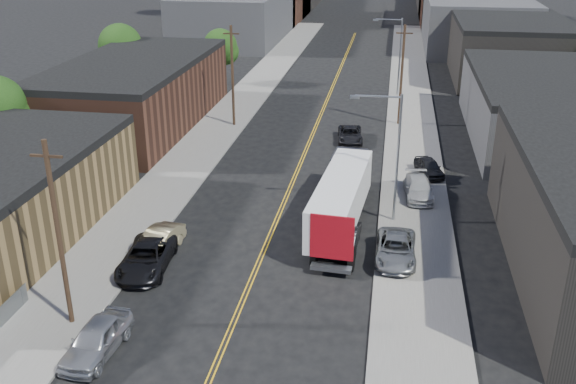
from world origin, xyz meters
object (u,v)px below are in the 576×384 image
(car_left_a, at_px, (97,339))
(car_left_b, at_px, (158,242))
(car_left_c, at_px, (146,257))
(semi_truck, at_px, (343,193))
(car_right_lot_a, at_px, (396,249))
(car_ahead_truck, at_px, (350,135))
(car_right_lot_b, at_px, (418,188))
(car_right_oncoming, at_px, (345,237))
(car_right_lot_c, at_px, (429,167))

(car_left_a, distance_m, car_left_b, 10.12)
(car_left_c, bearing_deg, semi_truck, 32.28)
(car_left_a, relative_size, car_right_lot_a, 0.93)
(semi_truck, xyz_separation_m, car_ahead_truck, (-0.76, 17.71, -1.55))
(car_left_c, relative_size, car_right_lot_b, 1.18)
(car_right_lot_a, distance_m, car_ahead_truck, 23.09)
(car_left_a, relative_size, car_right_oncoming, 1.01)
(car_right_lot_c, bearing_deg, semi_truck, -140.02)
(semi_truck, bearing_deg, car_left_b, -145.39)
(car_ahead_truck, bearing_deg, car_right_lot_c, -54.92)
(car_left_a, height_order, car_left_b, car_left_a)
(car_left_b, height_order, car_right_lot_b, car_right_lot_b)
(car_right_lot_a, bearing_deg, car_left_c, -166.78)
(car_left_c, distance_m, car_right_oncoming, 12.28)
(car_right_oncoming, bearing_deg, car_left_b, 15.59)
(car_right_oncoming, height_order, car_right_lot_b, car_right_oncoming)
(car_right_lot_a, xyz_separation_m, car_right_lot_c, (2.51, 14.66, -0.04))
(car_ahead_truck, bearing_deg, car_right_oncoming, -92.65)
(car_ahead_truck, bearing_deg, car_right_lot_a, -84.87)
(car_ahead_truck, bearing_deg, semi_truck, -93.55)
(semi_truck, xyz_separation_m, car_left_c, (-10.90, -8.29, -1.42))
(car_right_lot_a, height_order, car_ahead_truck, car_right_lot_a)
(car_ahead_truck, bearing_deg, car_left_b, -118.92)
(semi_truck, distance_m, car_left_a, 19.41)
(car_right_oncoming, relative_size, car_right_lot_a, 0.91)
(car_left_c, bearing_deg, car_left_b, 85.03)
(car_left_c, relative_size, car_right_oncoming, 1.21)
(car_left_b, bearing_deg, car_right_lot_a, 13.11)
(semi_truck, height_order, car_right_lot_b, semi_truck)
(car_left_b, relative_size, car_right_lot_a, 0.90)
(car_left_c, height_order, car_right_lot_a, car_right_lot_a)
(car_right_lot_a, distance_m, car_right_lot_c, 14.87)
(car_left_a, bearing_deg, car_right_lot_a, 43.41)
(car_left_c, bearing_deg, car_right_lot_a, 7.95)
(semi_truck, height_order, car_left_c, semi_truck)
(car_left_b, distance_m, car_ahead_truck, 26.05)
(semi_truck, relative_size, car_left_c, 2.64)
(car_left_b, bearing_deg, car_left_a, -78.80)
(semi_truck, relative_size, car_right_lot_b, 3.13)
(car_right_oncoming, xyz_separation_m, car_right_lot_b, (4.76, 8.75, 0.07))
(car_left_b, distance_m, car_right_lot_c, 23.43)
(car_left_a, relative_size, car_left_b, 1.03)
(car_left_b, xyz_separation_m, car_right_lot_a, (14.60, 1.35, 0.10))
(semi_truck, xyz_separation_m, car_left_a, (-10.31, -16.39, -1.40))
(car_right_lot_c, bearing_deg, car_left_c, -150.98)
(car_left_a, xyz_separation_m, car_ahead_truck, (9.54, 34.10, -0.15))
(car_right_oncoming, relative_size, car_right_lot_c, 1.19)
(car_left_a, xyz_separation_m, car_right_oncoming, (10.81, 12.67, -0.04))
(car_left_c, relative_size, car_right_lot_c, 1.44)
(semi_truck, bearing_deg, car_right_lot_c, 62.04)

